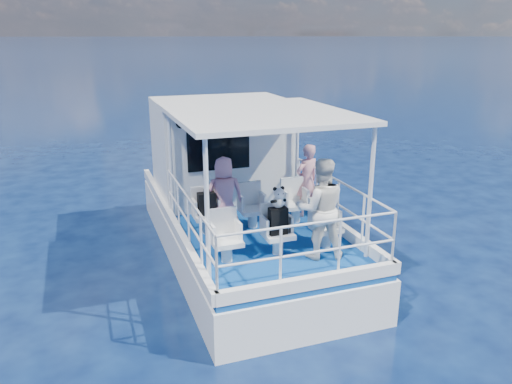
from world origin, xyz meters
TOP-DOWN VIEW (x-y plane):
  - ground at (0.00, 0.00)m, footprint 2000.00×2000.00m
  - hull at (0.00, 1.00)m, footprint 3.00×7.00m
  - deck at (0.00, 1.00)m, footprint 2.90×6.90m
  - cabin at (0.00, 2.30)m, footprint 2.85×2.00m
  - canopy at (0.00, -0.20)m, footprint 3.00×3.20m
  - canopy_posts at (0.00, -0.25)m, footprint 2.77×2.97m
  - railings at (0.00, -0.58)m, footprint 2.84×3.59m
  - seat_port_fwd at (-0.90, 0.20)m, footprint 0.48×0.46m
  - seat_center_fwd at (0.00, 0.20)m, footprint 0.48×0.46m
  - seat_stbd_fwd at (0.90, 0.20)m, footprint 0.48×0.46m
  - seat_port_aft at (-0.90, -1.10)m, footprint 0.48×0.46m
  - seat_center_aft at (0.00, -1.10)m, footprint 0.48×0.46m
  - seat_stbd_aft at (0.90, -1.10)m, footprint 0.48×0.46m
  - passenger_port_fwd at (-0.56, 0.19)m, footprint 0.59×0.46m
  - passenger_stbd_fwd at (1.24, 0.45)m, footprint 0.62×0.50m
  - passenger_stbd_aft at (0.60, -1.43)m, footprint 0.96×0.83m
  - backpack_port at (-0.91, 0.16)m, footprint 0.32×0.18m
  - backpack_center at (-0.02, -1.14)m, footprint 0.30×0.17m
  - compact_camera at (-0.90, 0.17)m, footprint 0.10×0.06m
  - panda at (-0.01, -1.12)m, footprint 0.23×0.19m

SIDE VIEW (x-z plane):
  - ground at x=0.00m, z-range 0.00..0.00m
  - hull at x=0.00m, z-range -0.80..0.80m
  - deck at x=0.00m, z-range 0.80..0.90m
  - seat_port_fwd at x=-0.90m, z-range 0.90..1.28m
  - seat_center_fwd at x=0.00m, z-range 0.90..1.28m
  - seat_stbd_fwd at x=0.90m, z-range 0.90..1.28m
  - seat_port_aft at x=-0.90m, z-range 0.90..1.28m
  - seat_center_aft at x=0.00m, z-range 0.90..1.28m
  - seat_stbd_aft at x=0.90m, z-range 0.90..1.28m
  - railings at x=0.00m, z-range 0.90..1.90m
  - backpack_port at x=-0.91m, z-range 1.28..1.70m
  - backpack_center at x=-0.02m, z-range 1.28..1.73m
  - passenger_port_fwd at x=-0.56m, z-range 0.90..2.33m
  - passenger_stbd_fwd at x=1.24m, z-range 0.90..2.39m
  - compact_camera at x=-0.90m, z-range 1.70..1.76m
  - passenger_stbd_aft at x=0.60m, z-range 0.90..2.59m
  - panda at x=-0.01m, z-range 1.73..2.09m
  - cabin at x=0.00m, z-range 0.90..3.10m
  - canopy_posts at x=0.00m, z-range 0.90..3.10m
  - canopy at x=0.00m, z-range 3.10..3.18m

